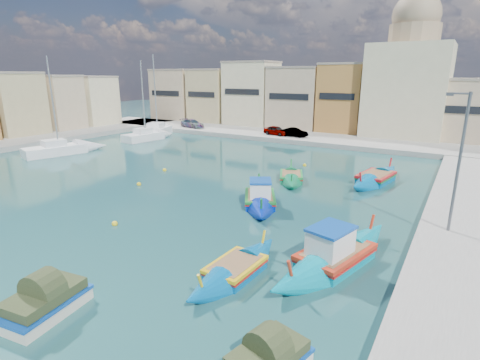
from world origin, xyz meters
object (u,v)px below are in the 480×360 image
Objects in this scene: church_block at (409,77)px; luzzu_cyan_mid at (376,179)px; quay_street_lamp at (458,163)px; yacht_mid at (73,149)px; yacht_north at (161,130)px; luzzu_cyan_south at (236,270)px; tender_near at (45,303)px; luzzu_blue_cabin at (260,199)px; yacht_midnorth at (153,136)px; luzzu_green at (291,178)px; luzzu_turquoise_cabin at (335,257)px.

church_block is 2.05× the size of luzzu_cyan_mid.
yacht_mid is at bearing 173.94° from quay_street_lamp.
church_block is 25.77m from luzzu_cyan_mid.
yacht_north is (-32.46, -13.66, -7.92)m from church_block.
tender_near is at bearing -126.62° from luzzu_cyan_south.
yacht_mid is (-38.66, 4.11, -3.88)m from quay_street_lamp.
yacht_north is (-28.34, 20.74, 0.14)m from luzzu_blue_cabin.
church_block reaches higher than luzzu_cyan_south.
church_block is 35.57m from luzzu_blue_cabin.
yacht_mid is at bearing 156.22° from luzzu_cyan_south.
luzzu_cyan_mid is 19.14m from luzzu_cyan_south.
tender_near is at bearing -51.90° from yacht_midnorth.
quay_street_lamp is 12.24m from luzzu_blue_cabin.
yacht_midnorth is (-31.53, 6.33, 0.17)m from luzzu_cyan_mid.
luzzu_green is (-0.58, 6.75, -0.11)m from luzzu_blue_cabin.
yacht_north is at bearing -157.18° from church_block.
luzzu_blue_cabin is 35.12m from yacht_north.
luzzu_cyan_mid is (1.61, -24.40, -8.12)m from church_block.
yacht_mid is at bearing 170.56° from luzzu_blue_cabin.
luzzu_green is (-12.15, 6.36, -4.10)m from quay_street_lamp.
yacht_mid is at bearing -170.50° from luzzu_cyan_mid.
luzzu_turquoise_cabin reaches higher than luzzu_cyan_mid.
luzzu_cyan_mid is 1.32× the size of luzzu_cyan_south.
yacht_mid is at bearing 142.83° from tender_near.
church_block reaches higher than luzzu_turquoise_cabin.
yacht_north is (-35.50, 26.45, 0.10)m from luzzu_turquoise_cabin.
luzzu_blue_cabin is 30.52m from yacht_midnorth.
luzzu_cyan_south is at bearing -90.69° from church_block.
quay_street_lamp is 1.10× the size of luzzu_green.
yacht_north is (-27.30, 35.99, 0.00)m from tender_near.
tender_near is 0.30× the size of yacht_mid.
luzzu_cyan_mid is 33.28m from yacht_mid.
luzzu_turquoise_cabin is at bearing -33.77° from yacht_midnorth.
church_block reaches higher than luzzu_green.
luzzu_turquoise_cabin reaches higher than luzzu_cyan_south.
quay_street_lamp is 0.64× the size of yacht_north.
luzzu_blue_cabin is 2.37× the size of tender_near.
church_block is at bearing 93.78° from luzzu_cyan_mid.
yacht_midnorth is at bearing 156.91° from quay_street_lamp.
luzzu_cyan_south is (-0.53, -43.42, -8.17)m from church_block.
luzzu_cyan_south is at bearing -23.78° from yacht_mid.
luzzu_blue_cabin is at bearing -96.84° from church_block.
yacht_mid reaches higher than luzzu_blue_cabin.
luzzu_turquoise_cabin is 2.98× the size of tender_near.
church_block reaches higher than yacht_midnorth.
luzzu_blue_cabin is 0.71× the size of yacht_midnorth.
tender_near is (-5.16, -49.65, -7.92)m from church_block.
church_block is 41.02m from luzzu_turquoise_cabin.
luzzu_blue_cabin is 1.11× the size of luzzu_green.
luzzu_cyan_mid is at bearing -86.22° from church_block.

